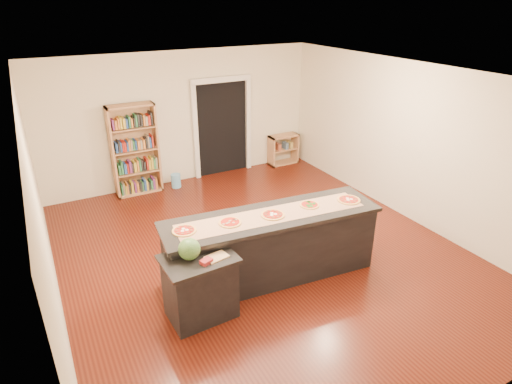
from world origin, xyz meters
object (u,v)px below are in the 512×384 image
side_counter (200,287)px  low_shelf (283,149)px  watermelon (189,249)px  bookshelf (135,150)px  kitchen_island (271,246)px  waste_bin (176,181)px

side_counter → low_shelf: (3.85, 4.22, -0.08)m
low_shelf → watermelon: size_ratio=2.69×
side_counter → watermelon: bearing=162.6°
watermelon → side_counter: bearing=-15.1°
side_counter → bookshelf: bookshelf is taller
kitchen_island → side_counter: kitchen_island is taller
side_counter → low_shelf: size_ratio=1.23×
side_counter → watermelon: 0.58m
kitchen_island → bookshelf: (-0.94, 3.90, 0.42)m
watermelon → waste_bin: bearing=74.3°
low_shelf → watermelon: 5.79m
kitchen_island → watermelon: 1.44m
watermelon → kitchen_island: bearing=12.1°
low_shelf → watermelon: bearing=-133.3°
bookshelf → watermelon: 4.20m
side_counter → low_shelf: side_counter is taller
kitchen_island → low_shelf: size_ratio=4.27×
bookshelf → watermelon: bookshelf is taller
side_counter → waste_bin: bearing=73.3°
low_shelf → watermelon: (-3.94, -4.19, 0.66)m
kitchen_island → waste_bin: kitchen_island is taller
kitchen_island → low_shelf: (2.62, 3.91, -0.15)m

